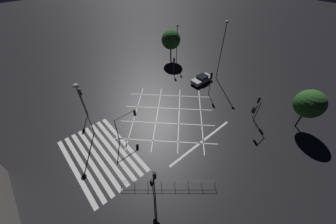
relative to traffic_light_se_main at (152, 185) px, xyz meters
name	(u,v)px	position (x,y,z in m)	size (l,w,h in m)	color
ground_plane	(168,115)	(-8.20, 9.09, -2.48)	(200.00, 200.00, 0.00)	black
road_markings	(125,143)	(-7.85, 1.43, -2.47)	(16.69, 22.60, 0.01)	silver
traffic_light_se_main	(152,185)	(0.00, 0.00, 0.00)	(0.39, 0.36, 3.46)	#424244
traffic_light_sw_cross	(82,97)	(-16.33, 0.18, 0.77)	(0.36, 0.39, 4.56)	#424244
traffic_light_nw_main	(174,62)	(-16.68, 17.97, -0.11)	(0.39, 0.36, 3.30)	#424244
traffic_light_se_cross	(154,180)	(-0.09, 0.38, 0.49)	(0.36, 0.39, 4.15)	#424244
traffic_light_ne_main	(258,104)	(0.32, 18.20, 0.22)	(0.39, 0.36, 3.76)	#424244
traffic_light_ne_cross	(255,110)	(0.84, 16.60, 0.32)	(0.36, 2.09, 3.83)	#424244
traffic_light_median_south	(127,120)	(-8.66, 2.70, 0.44)	(0.36, 3.07, 3.92)	#424244
traffic_light_median_north	(211,79)	(-7.75, 17.82, 0.51)	(0.36, 0.39, 4.19)	#424244
street_lamp_east	(177,37)	(-20.06, 21.81, 2.80)	(0.48, 0.48, 7.67)	#424244
street_lamp_west	(223,42)	(-10.06, 22.88, 4.52)	(0.50, 0.50, 10.37)	#424244
street_lamp_far	(80,97)	(-12.27, -0.76, 3.56)	(0.60, 0.60, 7.89)	#424244
street_tree_near	(310,104)	(5.25, 21.25, 1.60)	(3.66, 3.66, 5.91)	#38281C
street_tree_far	(171,40)	(-21.39, 21.34, 1.95)	(3.90, 3.90, 6.39)	#38281C
waiting_car	(202,79)	(-10.98, 19.74, -1.84)	(1.73, 4.17, 1.31)	#B7BABC
pedestrian_railing	(168,183)	(0.06, 1.91, -1.80)	(6.58, 7.57, 1.05)	gray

